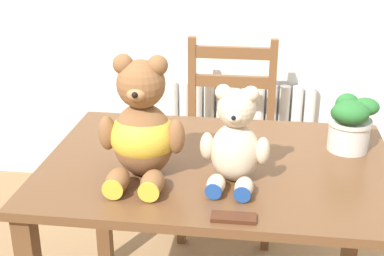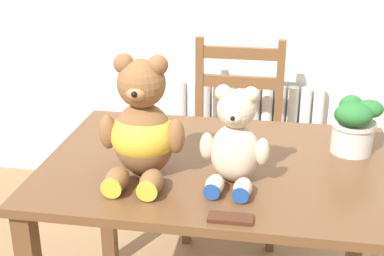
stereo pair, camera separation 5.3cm
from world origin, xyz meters
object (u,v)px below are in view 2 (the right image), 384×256
(teddy_bear_left, at_px, (142,129))
(teddy_bear_right, at_px, (235,143))
(wooden_chair_behind, at_px, (235,140))
(chocolate_bar, at_px, (230,218))
(potted_plant, at_px, (354,124))

(teddy_bear_left, xyz_separation_m, teddy_bear_right, (0.29, -0.00, -0.02))
(wooden_chair_behind, xyz_separation_m, chocolate_bar, (0.09, -1.22, 0.29))
(wooden_chair_behind, relative_size, teddy_bear_left, 2.39)
(potted_plant, bearing_deg, teddy_bear_left, -156.91)
(potted_plant, bearing_deg, teddy_bear_right, -143.06)
(teddy_bear_right, height_order, chocolate_bar, teddy_bear_right)
(teddy_bear_left, height_order, chocolate_bar, teddy_bear_left)
(wooden_chair_behind, relative_size, chocolate_bar, 7.55)
(wooden_chair_behind, xyz_separation_m, potted_plant, (0.47, -0.69, 0.39))
(teddy_bear_left, relative_size, potted_plant, 1.99)
(chocolate_bar, bearing_deg, teddy_bear_right, 93.34)
(teddy_bear_right, bearing_deg, chocolate_bar, 97.94)
(teddy_bear_right, relative_size, potted_plant, 1.57)
(wooden_chair_behind, bearing_deg, teddy_bear_right, 94.61)
(teddy_bear_right, bearing_deg, potted_plant, -138.46)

